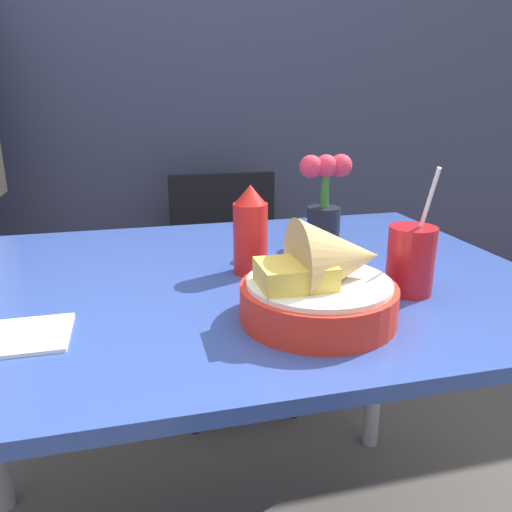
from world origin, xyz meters
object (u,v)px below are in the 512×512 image
object	(u,v)px
flower_vase	(324,201)
drink_cup	(410,262)
ketchup_bottle	(250,231)
chair_far_window	(228,266)
food_basket	(324,284)

from	to	relation	value
flower_vase	drink_cup	bearing A→B (deg)	-81.90
ketchup_bottle	drink_cup	world-z (taller)	drink_cup
ketchup_bottle	flower_vase	distance (m)	0.25
drink_cup	flower_vase	xyz separation A→B (m)	(-0.04, 0.31, 0.05)
chair_far_window	food_basket	bearing A→B (deg)	-92.67
ketchup_bottle	drink_cup	size ratio (longest dim) A/B	0.77
ketchup_bottle	chair_far_window	bearing A→B (deg)	82.39
food_basket	flower_vase	size ratio (longest dim) A/B	1.15
drink_cup	food_basket	bearing A→B (deg)	-160.39
chair_far_window	ketchup_bottle	bearing A→B (deg)	-97.61
food_basket	drink_cup	bearing A→B (deg)	19.61
chair_far_window	ketchup_bottle	distance (m)	0.90
drink_cup	flower_vase	size ratio (longest dim) A/B	1.07
chair_far_window	ketchup_bottle	world-z (taller)	ketchup_bottle
food_basket	drink_cup	world-z (taller)	drink_cup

